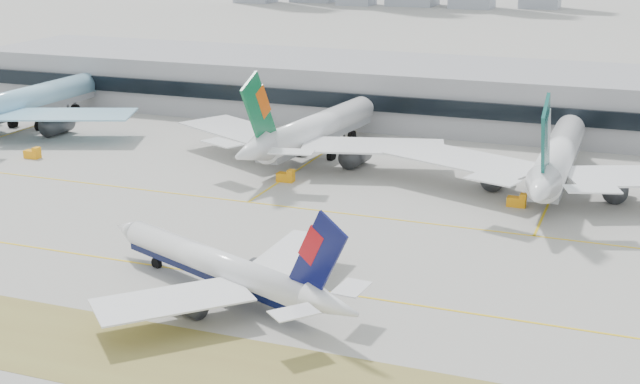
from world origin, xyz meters
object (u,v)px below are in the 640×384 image
at_px(taxiing_airliner, 224,269).
at_px(widebody_eva, 313,132).
at_px(terminal, 458,94).
at_px(widebody_korean, 21,104).
at_px(widebody_cathay, 557,160).

height_order(taxiing_airliner, widebody_eva, widebody_eva).
bearing_deg(terminal, widebody_korean, -154.52).
distance_m(widebody_korean, widebody_eva, 80.81).
relative_size(taxiing_airliner, terminal, 0.18).
distance_m(taxiing_airliner, widebody_cathay, 79.45).
bearing_deg(widebody_eva, widebody_cathay, -90.45).
bearing_deg(widebody_cathay, widebody_eva, 82.49).
relative_size(widebody_eva, widebody_cathay, 0.96).
xyz_separation_m(taxiing_airliner, widebody_eva, (-16.38, 76.54, 2.12)).
xyz_separation_m(taxiing_airliner, widebody_korean, (-97.18, 77.68, 2.54)).
distance_m(taxiing_airliner, widebody_eva, 78.30).
distance_m(widebody_korean, widebody_cathay, 135.05).
xyz_separation_m(taxiing_airliner, widebody_cathay, (37.64, 69.93, 2.31)).
bearing_deg(taxiing_airliner, terminal, -69.75).
xyz_separation_m(taxiing_airliner, terminal, (5.31, 126.53, 3.33)).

